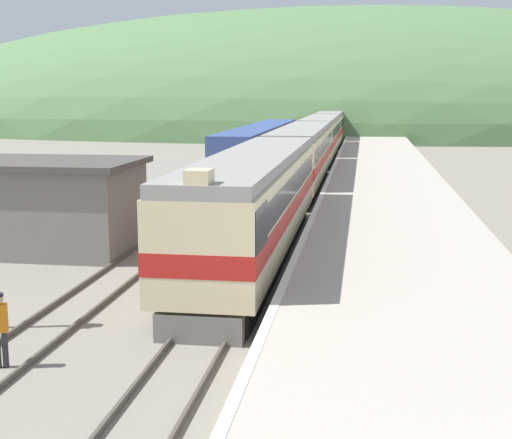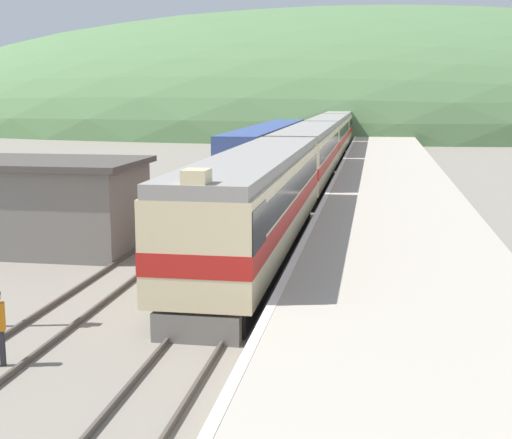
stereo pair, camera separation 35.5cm
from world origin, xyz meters
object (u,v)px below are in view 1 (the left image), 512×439
Objects in this scene: carriage_third at (321,137)px; carriage_fifth at (338,120)px; express_train_lead_car at (254,202)px; siding_train at (261,147)px; carriage_fourth at (331,126)px; track_worker at (0,325)px; carriage_second at (302,155)px.

carriage_third is 41.28m from carriage_fifth.
express_train_lead_car is 32.14m from siding_train.
carriage_fourth is (0.00, 20.64, 0.00)m from carriage_third.
track_worker is (0.13, -43.59, -0.86)m from siding_train.
carriage_second reaches higher than siding_train.
carriage_fourth is 74.02m from track_worker.
carriage_fourth is at bearing 90.00° from express_train_lead_car.
carriage_third is at bearing -90.00° from carriage_fifth.
track_worker is at bearing -89.83° from siding_train.
express_train_lead_car is at bearing -82.24° from siding_train.
express_train_lead_car is 20.86m from carriage_second.
express_train_lead_car is 12.54m from track_worker.
express_train_lead_car reaches higher than carriage_fourth.
express_train_lead_car is 1.00× the size of carriage_fifth.
siding_train is at bearing -94.87° from carriage_fifth.
carriage_third is at bearing 90.00° from carriage_second.
carriage_second and carriage_fifth have the same top height.
track_worker is (-4.21, -53.25, -1.20)m from carriage_third.
express_train_lead_car is 10.93× the size of track_worker.
carriage_fifth is 51.13m from siding_train.
carriage_second is 1.00× the size of carriage_fourth.
carriage_fourth is at bearing 86.74° from track_worker.
carriage_third reaches higher than track_worker.
carriage_fifth reaches higher than siding_train.
siding_train is (-4.34, 10.98, -0.35)m from carriage_second.
carriage_third is at bearing 65.81° from siding_train.
carriage_third is 0.67× the size of siding_train.
carriage_third is 1.00× the size of carriage_fifth.
carriage_fourth and carriage_fifth have the same top height.
carriage_third is at bearing 90.00° from express_train_lead_car.
carriage_second is at bearing 90.00° from express_train_lead_car.
carriage_second is 61.92m from carriage_fifth.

